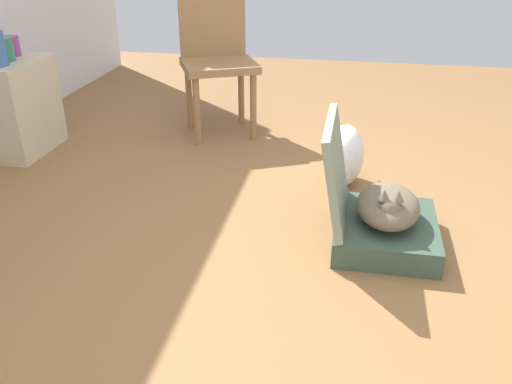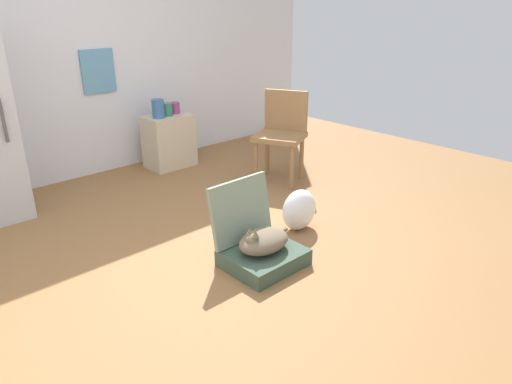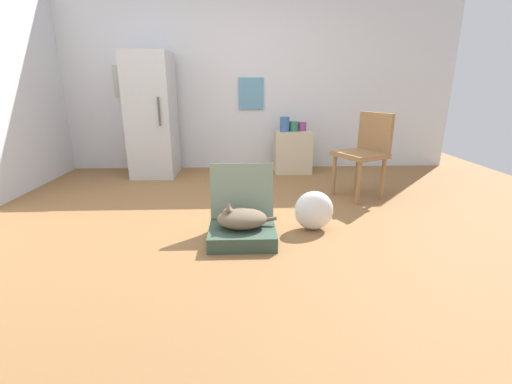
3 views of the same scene
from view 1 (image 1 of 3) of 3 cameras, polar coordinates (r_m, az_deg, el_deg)
The scene contains 9 objects.
ground_plane at distance 2.50m, azimuth 3.10°, elevation -5.59°, with size 7.68×7.68×0.00m, color olive.
suitcase_base at distance 2.55m, azimuth 13.55°, elevation -4.10°, with size 0.53×0.46×0.12m, color #384C3D.
suitcase_lid at distance 2.41m, azimuth 8.52°, elevation 2.31°, with size 0.53×0.46×0.04m, color gray.
cat at distance 2.48m, azimuth 13.87°, elevation -1.44°, with size 0.48×0.28×0.20m.
plastic_bag_white at distance 3.05m, azimuth 9.41°, elevation 3.88°, with size 0.33×0.21×0.34m, color white.
side_table at distance 3.76m, azimuth -24.24°, elevation 8.23°, with size 0.51×0.36×0.59m, color beige.
vase_short at distance 3.80m, azimuth -24.71°, elevation 13.91°, with size 0.12×0.12×0.12m, color #8C387A.
vase_round at distance 3.67m, azimuth -25.29°, elevation 13.57°, with size 0.12×0.12×0.14m, color #2D7051.
chair at distance 3.76m, azimuth -4.17°, elevation 14.09°, with size 0.60×0.62×0.92m.
Camera 1 is at (-2.10, -0.27, 1.33)m, focal length 37.60 mm.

